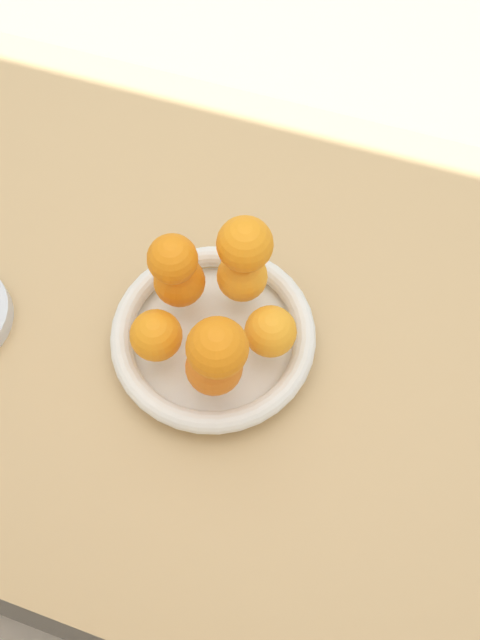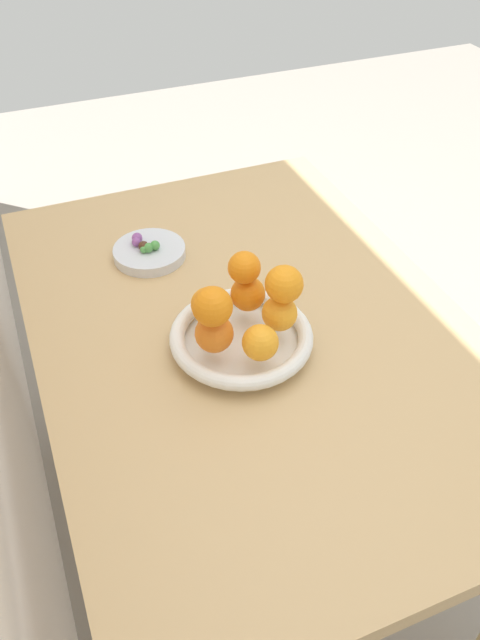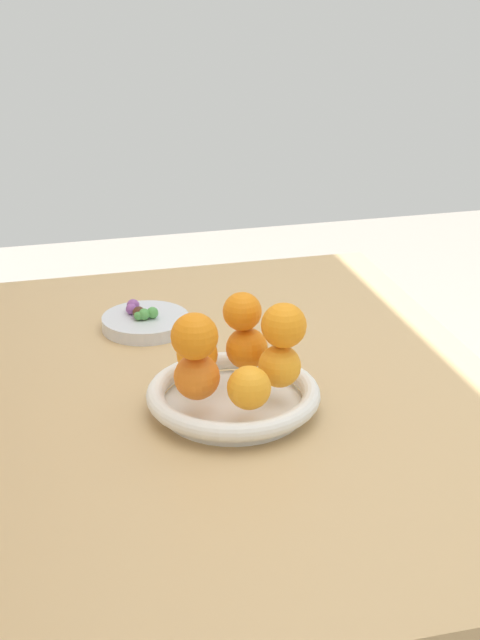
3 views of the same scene
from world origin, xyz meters
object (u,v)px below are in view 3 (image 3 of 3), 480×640
orange_6 (284,325)px  orange_7 (194,336)px  candy_ball_2 (152,313)px  orange_0 (280,366)px  orange_2 (198,355)px  orange_1 (247,348)px  candy_ball_1 (144,314)px  candy_ball_0 (145,314)px  orange_5 (242,312)px  dining_table (251,443)px  candy_ball_3 (133,305)px  orange_3 (197,377)px  candy_ball_4 (138,316)px  candy_ball_5 (131,309)px  candy_dish (146,322)px  orange_4 (249,388)px  candy_ball_6 (139,313)px  fruit_bowl (233,397)px

orange_6 → orange_7: 0.13m
orange_7 → candy_ball_2: bearing=0.4°
orange_0 → orange_2: size_ratio=1.01×
orange_1 → candy_ball_1: 0.28m
candy_ball_0 → orange_6: bearing=-157.0°
orange_5 → orange_7: size_ratio=0.88×
dining_table → orange_5: (-0.00, 0.01, 0.22)m
candy_ball_3 → orange_5: bearing=-158.7°
orange_3 → candy_ball_4: 0.33m
candy_ball_5 → orange_3: bearing=-173.9°
candy_dish → candy_ball_0: (-0.01, 0.00, 0.02)m
orange_4 → orange_5: size_ratio=1.06×
dining_table → candy_ball_5: bearing=25.3°
orange_6 → candy_ball_5: bearing=24.6°
orange_3 → orange_7: (-0.01, 0.00, 0.06)m
candy_ball_1 → candy_ball_6: (0.01, 0.01, 0.00)m
orange_7 → candy_ball_1: orange_7 is taller
orange_3 → candy_ball_3: (0.37, 0.03, -0.04)m
candy_ball_5 → orange_7: bearing=-174.6°
candy_ball_1 → candy_ball_3: bearing=16.5°
orange_4 → fruit_bowl: bearing=4.0°
orange_6 → candy_ball_0: size_ratio=4.42×
candy_ball_2 → fruit_bowl: bearing=-168.5°
dining_table → orange_7: 0.26m
orange_2 → candy_ball_6: 0.27m
candy_ball_3 → candy_ball_5: (-0.01, 0.00, -0.00)m
orange_4 → candy_ball_3: 0.43m
orange_4 → candy_ball_6: (0.38, 0.09, -0.04)m
candy_ball_1 → candy_ball_3: 0.04m
orange_4 → orange_0: bearing=-47.7°
orange_4 → candy_ball_4: 0.39m
orange_4 → candy_ball_2: orange_4 is taller
orange_2 → candy_ball_3: bearing=9.4°
orange_1 → candy_dish: bearing=21.7°
orange_6 → candy_ball_6: size_ratio=3.02×
orange_3 → candy_ball_6: 0.34m
orange_2 → candy_ball_2: (0.26, 0.02, -0.04)m
orange_5 → candy_ball_3: size_ratio=2.56×
orange_6 → fruit_bowl: bearing=75.8°
orange_3 → candy_ball_0: bearing=3.0°
fruit_bowl → candy_ball_6: size_ratio=11.74×
dining_table → candy_ball_4: 0.31m
dining_table → candy_ball_0: candy_ball_0 is taller
orange_2 → orange_4: 0.12m
orange_2 → candy_ball_4: bearing=10.2°
fruit_bowl → candy_ball_4: 0.32m
candy_ball_0 → candy_ball_6: (-0.00, 0.01, 0.00)m
orange_0 → candy_ball_2: bearing=21.1°
orange_2 → candy_dish: bearing=6.9°
orange_4 → candy_ball_0: 0.39m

